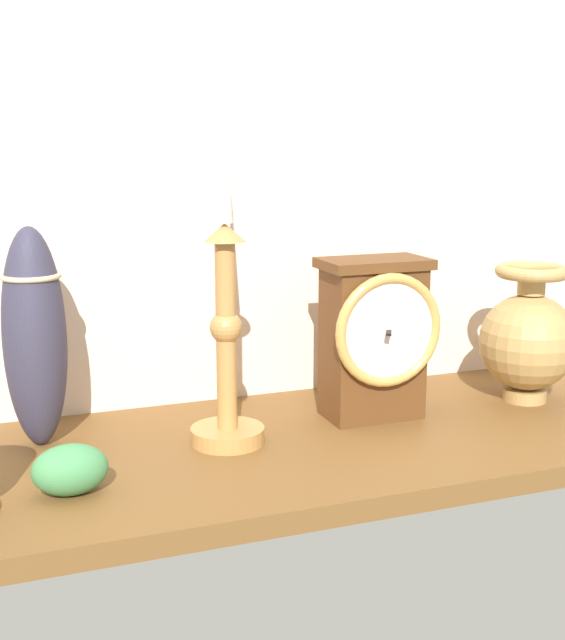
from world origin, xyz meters
TOP-DOWN VIEW (x-y plane):
  - ground_plane at (0.00, 0.00)cm, footprint 100.00×36.00cm
  - back_wall at (0.00, 18.50)cm, footprint 120.00×2.00cm
  - mantel_clock at (10.01, 3.57)cm, footprint 13.61×10.12cm
  - candlestick_tall_left at (-9.37, 1.41)cm, footprint 8.35×8.35cm
  - brass_vase_bulbous at (31.74, 2.76)cm, footprint 12.53×12.53cm
  - tall_ceramic_vase at (-29.12, 8.29)cm, footprint 6.91×6.91cm
  - ivy_sprig at (-27.68, -6.72)cm, footprint 7.36×5.15cm

SIDE VIEW (x-z plane):
  - ground_plane at x=0.00cm, z-range -2.40..0.00cm
  - ivy_sprig at x=-27.68cm, z-range 0.00..5.00cm
  - brass_vase_bulbous at x=31.74cm, z-range -0.52..17.39cm
  - mantel_clock at x=10.01cm, z-range 0.41..20.05cm
  - tall_ceramic_vase at x=-29.12cm, z-range 0.14..24.69cm
  - candlestick_tall_left at x=-9.37cm, z-range -7.32..32.28cm
  - back_wall at x=0.00cm, z-range 0.00..65.00cm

